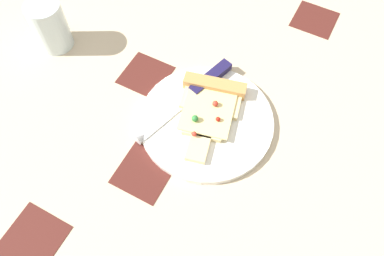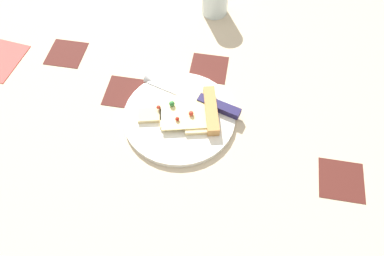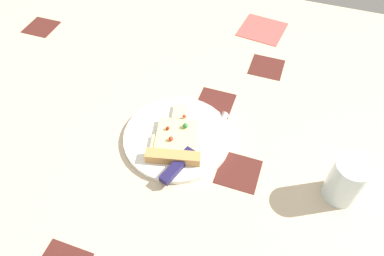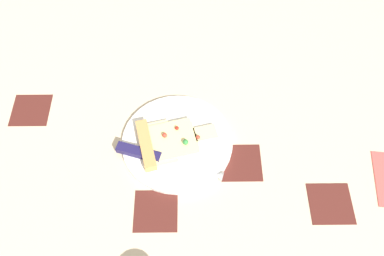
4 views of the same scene
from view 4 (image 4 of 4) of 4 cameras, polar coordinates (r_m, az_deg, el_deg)
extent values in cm
cube|color=#C6B293|center=(93.32, -3.75, 0.72)|extent=(146.43, 146.43, 3.00)
cube|color=#4C1E19|center=(87.65, 19.54, -10.39)|extent=(9.00, 9.00, 0.20)
cube|color=#4C1E19|center=(82.58, -5.30, -11.99)|extent=(9.00, 9.00, 0.20)
cube|color=#4C1E19|center=(101.04, -22.43, 2.39)|extent=(9.00, 9.00, 0.20)
cube|color=#4C1E19|center=(87.13, 7.15, -5.09)|extent=(9.00, 9.00, 0.20)
cylinder|color=white|center=(88.16, -2.16, -2.06)|extent=(24.93, 24.93, 1.21)
cube|color=beige|center=(86.96, -4.75, -2.26)|extent=(12.10, 8.41, 1.00)
cube|color=beige|center=(87.33, -1.22, -1.50)|extent=(8.31, 7.13, 1.00)
cube|color=beige|center=(87.97, 1.95, -0.81)|extent=(4.72, 5.90, 1.00)
cube|color=#EDD88C|center=(86.55, -2.84, -1.64)|extent=(11.29, 11.88, 0.30)
cube|color=tan|center=(86.38, -6.72, -2.49)|extent=(12.28, 5.34, 2.20)
sphere|color=red|center=(86.35, -3.97, -1.06)|extent=(1.10, 1.10, 1.10)
sphere|color=red|center=(86.02, 0.89, -1.34)|extent=(0.91, 0.91, 0.91)
sphere|color=#2D7A38|center=(85.23, -0.96, -2.05)|extent=(1.24, 1.24, 1.24)
sphere|color=#B21E14|center=(87.26, -2.21, -0.02)|extent=(0.87, 0.87, 0.87)
cube|color=silver|center=(84.32, -0.09, -5.86)|extent=(5.46, 12.05, 0.30)
cone|color=silver|center=(83.79, 3.87, -6.91)|extent=(2.50, 2.50, 2.00)
cube|color=#1E1947|center=(86.06, -7.78, -3.55)|extent=(5.06, 10.20, 1.60)
camera|label=1|loc=(0.67, 33.72, 37.14)|focal=35.19mm
camera|label=2|loc=(0.91, -15.31, 52.26)|focal=34.90mm
camera|label=3|loc=(0.57, -68.08, 13.07)|focal=33.84mm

